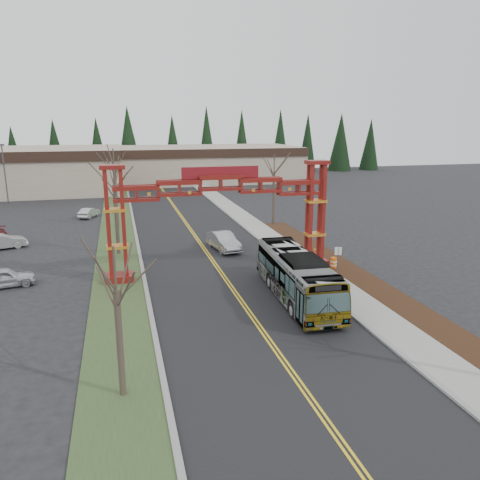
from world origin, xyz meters
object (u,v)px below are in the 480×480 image
object	(u,v)px
transit_bus	(297,276)
bare_tree_right_far	(274,174)
parked_car_near_b	(1,242)
parked_car_far_a	(89,213)
parked_car_near_a	(4,278)
barrel_north	(309,247)
bare_tree_median_mid	(114,186)
light_pole_far	(4,170)
bare_tree_median_far	(114,170)
barrel_south	(334,263)
silver_sedan	(224,241)
barrel_mid	(317,255)
retail_building_east	(204,163)
bare_tree_median_near	(116,291)
gateway_arch	(221,200)
street_sign	(338,255)

from	to	relation	value
transit_bus	bare_tree_right_far	bearing A→B (deg)	78.28
parked_car_near_b	parked_car_far_a	distance (m)	15.82
parked_car_near_a	barrel_north	distance (m)	25.72
parked_car_near_b	bare_tree_median_mid	world-z (taller)	bare_tree_median_mid
parked_car_near_b	light_pole_far	size ratio (longest dim) A/B	0.51
bare_tree_median_far	barrel_south	size ratio (longest dim) A/B	9.29
bare_tree_median_far	light_pole_far	world-z (taller)	bare_tree_median_far
silver_sedan	barrel_mid	size ratio (longest dim) A/B	4.87
retail_building_east	bare_tree_median_near	distance (m)	79.93
bare_tree_right_far	light_pole_far	xyz separation A→B (m)	(-33.81, 23.98, -0.98)
parked_car_near_a	bare_tree_median_mid	size ratio (longest dim) A/B	0.50
parked_car_far_a	retail_building_east	bearing A→B (deg)	-99.07
bare_tree_right_far	light_pole_far	bearing A→B (deg)	144.65
gateway_arch	bare_tree_median_far	world-z (taller)	bare_tree_median_far
retail_building_east	bare_tree_median_mid	world-z (taller)	bare_tree_median_mid
light_pole_far	street_sign	bearing A→B (deg)	-53.16
retail_building_east	barrel_mid	distance (m)	60.68
bare_tree_median_near	bare_tree_median_far	world-z (taller)	bare_tree_median_far
transit_bus	barrel_mid	distance (m)	9.64
silver_sedan	barrel_south	world-z (taller)	silver_sedan
silver_sedan	bare_tree_median_mid	bearing A→B (deg)	165.47
barrel_south	barrel_north	distance (m)	5.19
gateway_arch	bare_tree_median_near	distance (m)	17.83
barrel_mid	light_pole_far	bearing A→B (deg)	129.76
silver_sedan	barrel_north	world-z (taller)	silver_sedan
light_pole_far	barrel_south	world-z (taller)	light_pole_far
parked_car_far_a	bare_tree_median_mid	size ratio (longest dim) A/B	0.45
transit_bus	barrel_south	bearing A→B (deg)	48.60
transit_bus	parked_car_near_a	world-z (taller)	transit_bus
retail_building_east	silver_sedan	distance (m)	55.56
light_pole_far	street_sign	world-z (taller)	light_pole_far
barrel_south	barrel_north	bearing A→B (deg)	90.41
transit_bus	bare_tree_median_far	bearing A→B (deg)	116.98
silver_sedan	light_pole_far	distance (m)	42.43
gateway_arch	parked_car_near_b	distance (m)	23.33
silver_sedan	barrel_south	bearing A→B (deg)	-56.63
retail_building_east	barrel_north	size ratio (longest dim) A/B	37.67
transit_bus	barrel_north	distance (m)	12.18
gateway_arch	retail_building_east	world-z (taller)	gateway_arch
street_sign	barrel_south	xyz separation A→B (m)	(0.52, 1.74, -1.21)
parked_car_near_a	barrel_south	world-z (taller)	parked_car_near_a
retail_building_east	barrel_mid	bearing A→B (deg)	-91.04
retail_building_east	transit_bus	bearing A→B (deg)	-95.15
parked_car_far_a	barrel_north	bearing A→B (deg)	154.92
gateway_arch	barrel_mid	xyz separation A→B (m)	(8.90, 1.35, -5.46)
parked_car_near_a	barrel_north	bearing A→B (deg)	-94.44
barrel_south	barrel_mid	distance (m)	2.52
parked_car_near_a	bare_tree_right_far	bearing A→B (deg)	-70.46
parked_car_near_a	parked_car_far_a	world-z (taller)	parked_car_near_a
barrel_north	bare_tree_right_far	bearing A→B (deg)	86.77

